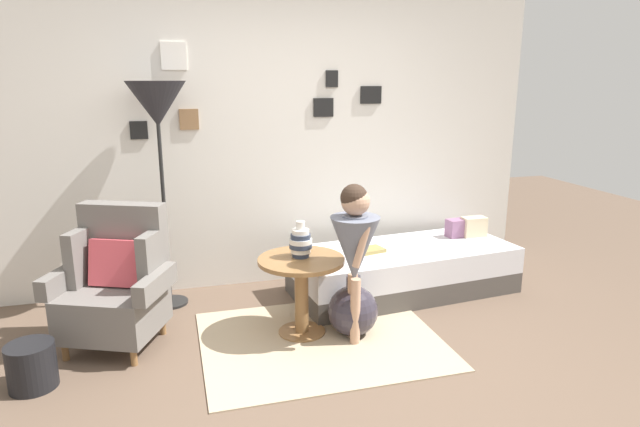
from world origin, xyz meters
TOP-DOWN VIEW (x-y plane):
  - ground_plane at (0.00, 0.00)m, footprint 12.00×12.00m
  - gallery_wall at (-0.00, 1.95)m, footprint 4.80×0.12m
  - rug at (0.06, 0.63)m, footprint 1.66×1.35m
  - armchair at (-1.30, 1.00)m, footprint 0.89×0.79m
  - daybed at (1.01, 1.32)m, footprint 1.97×0.99m
  - pillow_head at (1.76, 1.48)m, footprint 0.22×0.12m
  - pillow_mid at (1.62, 1.51)m, footprint 0.22×0.14m
  - side_table at (-0.04, 0.78)m, footprint 0.62×0.62m
  - vase_striped at (-0.03, 0.81)m, footprint 0.16×0.16m
  - floor_lamp at (-0.95, 1.60)m, footprint 0.45×0.45m
  - person_child at (0.29, 0.57)m, footprint 0.34×0.34m
  - book_on_daybed at (0.69, 1.30)m, footprint 0.25×0.20m
  - demijohn_near at (0.32, 0.67)m, footprint 0.36×0.36m
  - magazine_basket at (-1.76, 0.52)m, footprint 0.28×0.28m

SIDE VIEW (x-z plane):
  - ground_plane at x=0.00m, z-range 0.00..0.00m
  - rug at x=0.06m, z-range 0.00..0.01m
  - magazine_basket at x=-1.76m, z-range 0.00..0.28m
  - demijohn_near at x=0.32m, z-range -0.04..0.41m
  - daybed at x=1.01m, z-range 0.00..0.40m
  - book_on_daybed at x=0.69m, z-range 0.40..0.43m
  - side_table at x=-0.04m, z-range 0.13..0.71m
  - armchair at x=-1.30m, z-range -0.05..0.92m
  - pillow_mid at x=1.62m, z-range 0.40..0.56m
  - pillow_head at x=1.76m, z-range 0.40..0.58m
  - vase_striped at x=-0.03m, z-range 0.55..0.82m
  - person_child at x=0.29m, z-range 0.16..1.29m
  - gallery_wall at x=0.00m, z-range 0.00..2.60m
  - floor_lamp at x=-0.95m, z-range 0.68..2.47m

